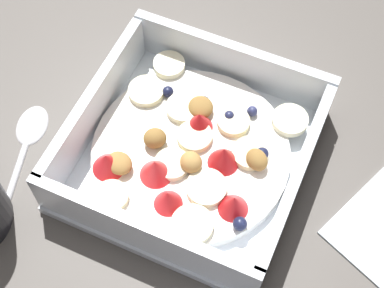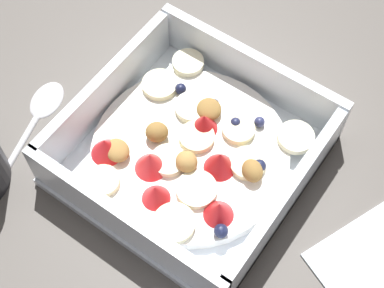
# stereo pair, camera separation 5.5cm
# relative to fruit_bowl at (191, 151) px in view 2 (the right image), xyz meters

# --- Properties ---
(ground_plane) EXTENTS (2.40, 2.40, 0.00)m
(ground_plane) POSITION_rel_fruit_bowl_xyz_m (0.01, 0.00, -0.02)
(ground_plane) COLOR #56514C
(fruit_bowl) EXTENTS (0.21, 0.21, 0.06)m
(fruit_bowl) POSITION_rel_fruit_bowl_xyz_m (0.00, 0.00, 0.00)
(fruit_bowl) COLOR white
(fruit_bowl) RESTS_ON ground
(spoon) EXTENTS (0.07, 0.17, 0.01)m
(spoon) POSITION_rel_fruit_bowl_xyz_m (0.16, 0.05, -0.02)
(spoon) COLOR silver
(spoon) RESTS_ON ground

